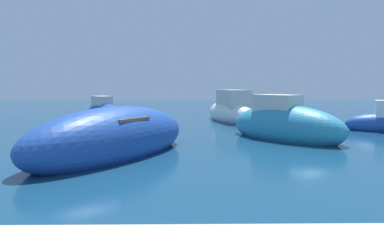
{
  "coord_description": "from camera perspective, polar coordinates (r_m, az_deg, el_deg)",
  "views": [
    {
      "loc": [
        -7.77,
        -5.49,
        2.0
      ],
      "look_at": [
        -7.56,
        10.51,
        0.47
      ],
      "focal_mm": 31.2,
      "sensor_mm": 36.0,
      "label": 1
    }
  ],
  "objects": [
    {
      "name": "moored_boat_6",
      "position": [
        20.0,
        -14.81,
        0.75
      ],
      "size": [
        3.4,
        3.87,
        1.68
      ],
      "rotation": [
        0.0,
        0.0,
        5.36
      ],
      "color": "#1E479E",
      "rests_on": "ground"
    },
    {
      "name": "moored_boat_4",
      "position": [
        16.89,
        29.96,
        -0.72
      ],
      "size": [
        3.24,
        2.19,
        1.59
      ],
      "rotation": [
        0.0,
        0.0,
        2.75
      ],
      "color": "#1E479E",
      "rests_on": "ground"
    },
    {
      "name": "moored_boat_3",
      "position": [
        9.73,
        -13.13,
        -3.5
      ],
      "size": [
        4.86,
        6.08,
        1.82
      ],
      "rotation": [
        0.0,
        0.0,
        4.15
      ],
      "color": "#1E479E",
      "rests_on": "ground"
    },
    {
      "name": "moored_boat_0",
      "position": [
        12.96,
        15.56,
        -1.27
      ],
      "size": [
        4.42,
        4.77,
        2.03
      ],
      "rotation": [
        0.0,
        0.0,
        5.41
      ],
      "color": "teal",
      "rests_on": "ground"
    },
    {
      "name": "moored_boat_1",
      "position": [
        18.84,
        6.61,
        1.05
      ],
      "size": [
        2.97,
        5.28,
        2.11
      ],
      "rotation": [
        0.0,
        0.0,
        1.85
      ],
      "color": "white",
      "rests_on": "ground"
    }
  ]
}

